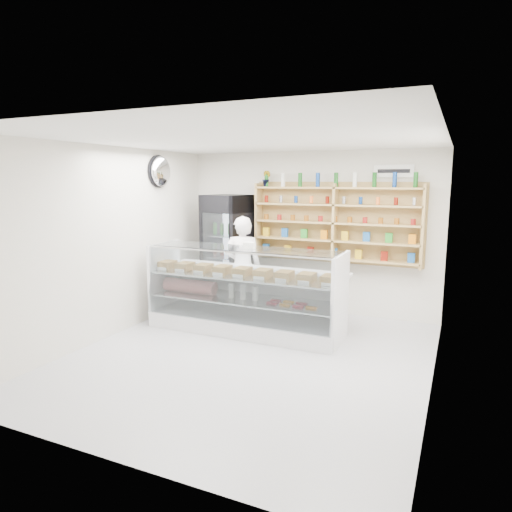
% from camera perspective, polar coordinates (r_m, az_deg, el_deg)
% --- Properties ---
extents(room, '(5.00, 5.00, 5.00)m').
position_cam_1_polar(room, '(5.78, -0.95, 0.43)').
color(room, '#B0AFB4').
rests_on(room, ground).
extents(display_counter, '(3.00, 0.90, 1.31)m').
position_cam_1_polar(display_counter, '(7.06, -1.35, -6.55)').
color(display_counter, white).
rests_on(display_counter, floor).
extents(shop_worker, '(0.73, 0.60, 1.72)m').
position_cam_1_polar(shop_worker, '(7.71, -1.70, -1.36)').
color(shop_worker, white).
rests_on(shop_worker, floor).
extents(drinks_cooler, '(0.83, 0.82, 2.05)m').
position_cam_1_polar(drinks_cooler, '(8.28, -3.55, 0.56)').
color(drinks_cooler, black).
rests_on(drinks_cooler, floor).
extents(wall_shelving, '(2.84, 0.28, 1.33)m').
position_cam_1_polar(wall_shelving, '(7.78, 9.82, 4.07)').
color(wall_shelving, tan).
rests_on(wall_shelving, back_wall).
extents(potted_plant, '(0.18, 0.15, 0.28)m').
position_cam_1_polar(potted_plant, '(8.15, 1.32, 9.65)').
color(potted_plant, '#1E6626').
rests_on(potted_plant, wall_shelving).
extents(security_mirror, '(0.15, 0.50, 0.50)m').
position_cam_1_polar(security_mirror, '(7.86, -11.78, 10.31)').
color(security_mirror, silver).
rests_on(security_mirror, left_wall).
extents(wall_sign, '(0.62, 0.03, 0.20)m').
position_cam_1_polar(wall_sign, '(7.70, 16.85, 10.13)').
color(wall_sign, white).
rests_on(wall_sign, back_wall).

